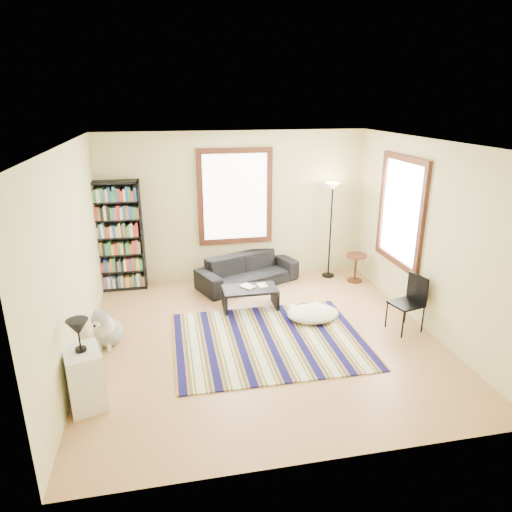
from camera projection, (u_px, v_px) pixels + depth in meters
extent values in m
cube|color=#B17551|center=(263.00, 340.00, 6.76)|extent=(5.00, 5.00, 0.10)
cube|color=white|center=(264.00, 139.00, 5.81)|extent=(5.00, 5.00, 0.10)
cube|color=beige|center=(235.00, 207.00, 8.64)|extent=(5.00, 0.10, 2.80)
cube|color=beige|center=(326.00, 337.00, 3.92)|extent=(5.00, 0.10, 2.80)
cube|color=beige|center=(68.00, 259.00, 5.81)|extent=(0.10, 5.00, 2.80)
cube|color=beige|center=(431.00, 237.00, 6.76)|extent=(0.10, 5.00, 2.80)
cube|color=white|center=(235.00, 197.00, 8.51)|extent=(1.20, 0.06, 1.60)
cube|color=white|center=(401.00, 211.00, 7.42)|extent=(0.06, 1.20, 1.60)
cube|color=#0E0C40|center=(269.00, 340.00, 6.64)|extent=(2.74, 2.19, 0.02)
imported|color=black|center=(248.00, 270.00, 8.58)|extent=(1.40, 2.04, 0.55)
cube|color=black|center=(118.00, 237.00, 8.16)|extent=(0.90, 0.30, 2.00)
cube|color=black|center=(250.00, 298.00, 7.62)|extent=(0.96, 0.62, 0.36)
imported|color=beige|center=(244.00, 288.00, 7.54)|extent=(0.30, 0.29, 0.02)
imported|color=beige|center=(258.00, 286.00, 7.63)|extent=(0.21, 0.16, 0.02)
ellipsoid|color=silver|center=(313.00, 314.00, 7.24)|extent=(0.99, 0.86, 0.21)
cylinder|color=#401A10|center=(355.00, 268.00, 8.72)|extent=(0.49, 0.49, 0.54)
cube|color=black|center=(406.00, 304.00, 6.82)|extent=(0.50, 0.49, 0.86)
cube|color=silver|center=(85.00, 378.00, 5.15)|extent=(0.51, 0.59, 0.70)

